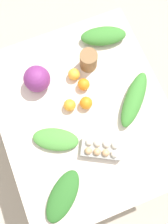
# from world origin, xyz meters

# --- Properties ---
(ground_plane) EXTENTS (8.00, 8.00, 0.00)m
(ground_plane) POSITION_xyz_m (0.00, 0.00, 0.00)
(ground_plane) COLOR #B2A899
(dining_table) EXTENTS (1.27, 1.07, 0.76)m
(dining_table) POSITION_xyz_m (0.00, 0.00, 0.66)
(dining_table) COLOR silver
(dining_table) RESTS_ON ground_plane
(cabbage_purple) EXTENTS (0.17, 0.17, 0.17)m
(cabbage_purple) POSITION_xyz_m (-0.29, -0.20, 0.84)
(cabbage_purple) COLOR #7A2D75
(cabbage_purple) RESTS_ON dining_table
(egg_carton) EXTENTS (0.22, 0.27, 0.09)m
(egg_carton) POSITION_xyz_m (0.26, 0.01, 0.80)
(egg_carton) COLOR #A8A8A3
(egg_carton) RESTS_ON dining_table
(paper_bag) EXTENTS (0.12, 0.12, 0.14)m
(paper_bag) POSITION_xyz_m (-0.30, 0.15, 0.82)
(paper_bag) COLOR olive
(paper_bag) RESTS_ON dining_table
(greens_bunch_kale) EXTENTS (0.36, 0.35, 0.09)m
(greens_bunch_kale) POSITION_xyz_m (0.05, 0.32, 0.80)
(greens_bunch_kale) COLOR #3D8433
(greens_bunch_kale) RESTS_ON dining_table
(greens_bunch_dandelion) EXTENTS (0.21, 0.34, 0.09)m
(greens_bunch_dandelion) POSITION_xyz_m (-0.44, 0.32, 0.80)
(greens_bunch_dandelion) COLOR #3D8433
(greens_bunch_dandelion) RESTS_ON dining_table
(greens_bunch_scallion) EXTENTS (0.32, 0.33, 0.06)m
(greens_bunch_scallion) POSITION_xyz_m (0.42, -0.30, 0.79)
(greens_bunch_scallion) COLOR #2D6B28
(greens_bunch_scallion) RESTS_ON dining_table
(greens_bunch_chard) EXTENTS (0.26, 0.32, 0.06)m
(greens_bunch_chard) POSITION_xyz_m (0.10, -0.23, 0.79)
(greens_bunch_chard) COLOR #4C933D
(greens_bunch_chard) RESTS_ON dining_table
(orange_0) EXTENTS (0.08, 0.08, 0.08)m
(orange_0) POSITION_xyz_m (-0.26, 0.03, 0.79)
(orange_0) COLOR #F9A833
(orange_0) RESTS_ON dining_table
(orange_1) EXTENTS (0.08, 0.08, 0.08)m
(orange_1) POSITION_xyz_m (-0.17, 0.06, 0.80)
(orange_1) COLOR orange
(orange_1) RESTS_ON dining_table
(orange_2) EXTENTS (0.08, 0.08, 0.08)m
(orange_2) POSITION_xyz_m (-0.07, -0.07, 0.79)
(orange_2) COLOR orange
(orange_2) RESTS_ON dining_table
(orange_3) EXTENTS (0.08, 0.08, 0.08)m
(orange_3) POSITION_xyz_m (-0.04, 0.03, 0.80)
(orange_3) COLOR orange
(orange_3) RESTS_ON dining_table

